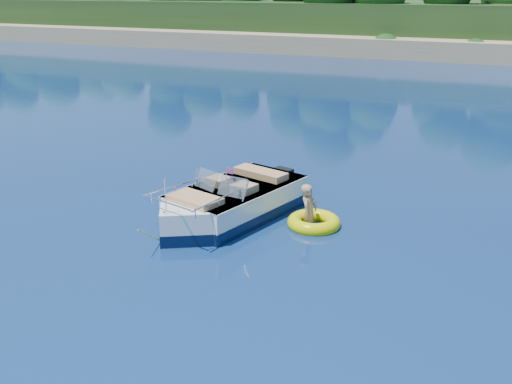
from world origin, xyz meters
TOP-DOWN VIEW (x-y plane):
  - ground at (0.00, 0.00)m, footprint 160.00×160.00m
  - shoreline at (0.00, 63.77)m, footprint 170.00×59.00m
  - motorboat at (-2.39, 0.39)m, footprint 2.68×5.13m
  - tow_tube at (-0.33, 0.83)m, footprint 1.60×1.60m
  - boy at (-0.46, 0.85)m, footprint 0.37×0.80m

SIDE VIEW (x-z plane):
  - ground at x=0.00m, z-range 0.00..0.00m
  - boy at x=-0.46m, z-range -0.78..0.78m
  - tow_tube at x=-0.33m, z-range -0.08..0.25m
  - motorboat at x=-2.39m, z-range -0.53..1.21m
  - shoreline at x=0.00m, z-range -2.02..3.98m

